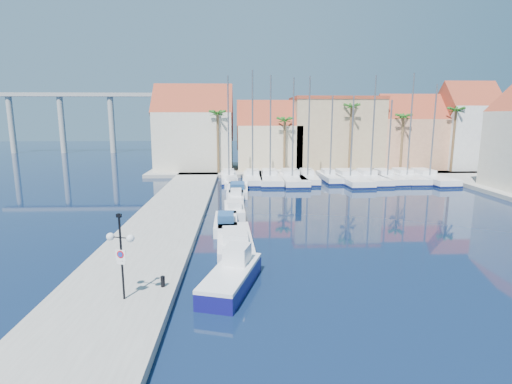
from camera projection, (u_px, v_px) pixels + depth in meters
ground at (297, 301)px, 19.64m from camera, size 260.00×260.00×0.00m
quay_west at (164, 225)px, 32.49m from camera, size 6.00×77.00×0.50m
shore_north at (316, 169)px, 67.10m from camera, size 54.00×16.00×0.50m
lamp_post at (121, 244)px, 18.27m from camera, size 1.37×0.67×4.14m
bollard at (163, 281)px, 20.07m from camera, size 0.22×0.22×0.56m
fishing_boat at (232, 275)px, 21.11m from camera, size 3.43×6.05×2.01m
motorboat_west_0 at (235, 240)px, 27.57m from camera, size 2.69×7.44×1.40m
motorboat_west_1 at (226, 223)px, 32.17m from camera, size 1.94×5.69×1.40m
motorboat_west_2 at (234, 209)px, 36.74m from camera, size 2.00×5.58×1.40m
motorboat_west_3 at (236, 197)px, 42.51m from camera, size 1.63×5.02×1.40m
motorboat_west_4 at (238, 189)px, 46.74m from camera, size 2.47×7.32×1.40m
motorboat_west_5 at (231, 183)px, 51.51m from camera, size 1.87×5.20×1.40m
sailboat_0 at (229, 177)px, 55.27m from camera, size 2.58×8.22×14.19m
sailboat_1 at (253, 178)px, 54.81m from camera, size 2.90×9.77×14.83m
sailboat_2 at (270, 178)px, 54.95m from camera, size 2.94×11.02×14.20m
sailboat_3 at (291, 178)px, 54.95m from camera, size 3.41×12.02×13.89m
sailboat_4 at (307, 177)px, 55.40m from camera, size 3.15×9.88×14.14m
sailboat_5 at (329, 177)px, 55.74m from camera, size 2.46×8.21×11.63m
sailboat_6 at (348, 178)px, 54.74m from camera, size 3.87×12.09×11.59m
sailboat_7 at (369, 177)px, 55.21m from camera, size 3.24×10.94×14.23m
sailboat_8 at (385, 177)px, 55.41m from camera, size 3.49×10.20×11.09m
sailboat_9 at (405, 177)px, 55.84m from camera, size 2.93×10.58×14.58m
sailboat_10 at (427, 177)px, 55.44m from camera, size 3.84×11.79×13.10m
building_0 at (195, 131)px, 64.15m from camera, size 12.30×9.00×13.50m
building_1 at (269, 139)px, 64.86m from camera, size 10.30×8.00×11.00m
building_2 at (335, 133)px, 66.10m from camera, size 14.20×10.20×11.50m
building_3 at (408, 135)px, 65.67m from camera, size 10.30×8.00×12.00m
building_4 at (465, 128)px, 64.84m from camera, size 8.30×8.00×14.00m
palm_0 at (217, 115)px, 58.92m from camera, size 2.60×2.60×10.15m
palm_1 at (285, 122)px, 59.50m from camera, size 2.60×2.60×9.15m
palm_2 at (352, 109)px, 59.54m from camera, size 2.60×2.60×11.15m
palm_3 at (404, 118)px, 60.13m from camera, size 2.60×2.60×9.65m
palm_4 at (456, 112)px, 60.27m from camera, size 2.60×2.60×10.65m
viaduct at (90, 111)px, 96.64m from camera, size 48.00×2.20×14.45m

